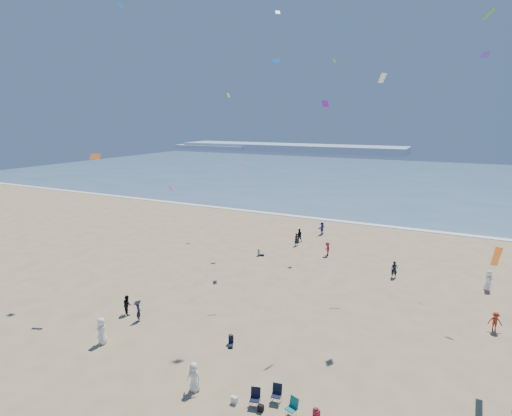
% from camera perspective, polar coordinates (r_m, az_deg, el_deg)
% --- Properties ---
extents(ocean, '(220.00, 100.00, 0.06)m').
position_cam_1_polar(ocean, '(109.66, 19.60, 3.94)').
color(ocean, '#476B84').
rests_on(ocean, ground).
extents(surf_line, '(220.00, 1.20, 0.08)m').
position_cam_1_polar(surf_line, '(61.09, 13.81, -2.06)').
color(surf_line, white).
rests_on(surf_line, ground).
extents(headland_far, '(110.00, 20.00, 3.20)m').
position_cam_1_polar(headland_far, '(197.16, 4.73, 8.59)').
color(headland_far, '#7A8EA8').
rests_on(headland_far, ground).
extents(headland_near, '(40.00, 14.00, 2.00)m').
position_cam_1_polar(headland_near, '(210.88, -6.06, 8.66)').
color(headland_near, '#7A8EA8').
rests_on(headland_near, ground).
extents(standing_flyers, '(28.22, 38.18, 1.87)m').
position_cam_1_polar(standing_flyers, '(37.17, 8.76, -10.12)').
color(standing_flyers, black).
rests_on(standing_flyers, ground).
extents(seated_group, '(15.71, 28.89, 0.84)m').
position_cam_1_polar(seated_group, '(26.95, 0.02, -20.36)').
color(seated_group, silver).
rests_on(seated_group, ground).
extents(chair_cluster, '(2.75, 1.52, 1.00)m').
position_cam_1_polar(chair_cluster, '(23.51, 2.58, -25.73)').
color(chair_cluster, black).
rests_on(chair_cluster, ground).
extents(white_tote, '(0.35, 0.20, 0.40)m').
position_cam_1_polar(white_tote, '(24.01, -3.11, -25.71)').
color(white_tote, silver).
rests_on(white_tote, ground).
extents(black_backpack, '(0.30, 0.22, 0.38)m').
position_cam_1_polar(black_backpack, '(23.52, 0.69, -26.68)').
color(black_backpack, black).
rests_on(black_backpack, ground).
extents(kites_aloft, '(37.15, 42.01, 25.03)m').
position_cam_1_polar(kites_aloft, '(24.94, 19.46, 11.51)').
color(kites_aloft, gold).
rests_on(kites_aloft, ground).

